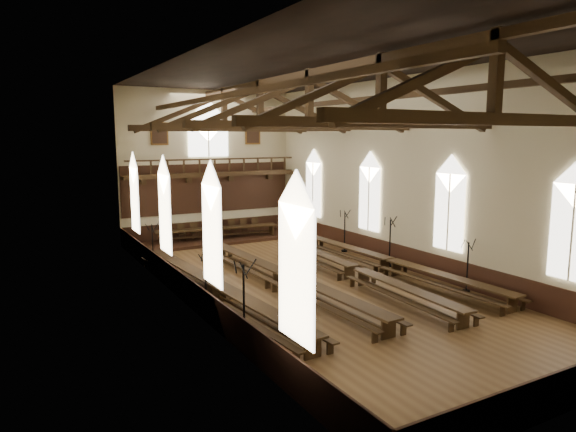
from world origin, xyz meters
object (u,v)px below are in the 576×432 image
object	(u,v)px
candelabrum_left_far	(153,254)
refectory_row_b	(283,276)
refectory_row_a	(214,287)
candelabrum_right_mid	(390,251)
dais	(218,240)
candelabrum_left_mid	(206,293)
refectory_row_c	(357,271)
candelabrum_right_far	(344,239)
high_table	(218,229)
candelabrum_right_near	(467,276)
refectory_row_d	(390,263)
candelabrum_left_near	(244,318)

from	to	relation	value
candelabrum_left_far	refectory_row_b	bearing A→B (deg)	-58.68
refectory_row_a	candelabrum_right_mid	bearing A→B (deg)	4.41
dais	candelabrum_left_mid	distance (m)	13.82
refectory_row_c	candelabrum_left_mid	xyz separation A→B (m)	(-7.76, -0.41, 0.19)
refectory_row_c	candelabrum_right_mid	xyz separation A→B (m)	(3.34, 1.56, 0.28)
refectory_row_b	candelabrum_right_far	size ratio (longest dim) A/B	5.81
high_table	candelabrum_right_near	bearing A→B (deg)	-70.70
candelabrum_right_mid	candelabrum_right_far	world-z (taller)	candelabrum_right_mid
refectory_row_d	candelabrum_left_mid	bearing A→B (deg)	-175.40
high_table	dais	bearing A→B (deg)	0.00
high_table	candelabrum_right_mid	distance (m)	12.06
high_table	candelabrum_right_mid	xyz separation A→B (m)	(5.59, -10.69, -0.01)
refectory_row_b	candelabrum_right_mid	world-z (taller)	candelabrum_right_mid
high_table	candelabrum_left_near	xyz separation A→B (m)	(-5.51, -16.32, 0.04)
refectory_row_a	candelabrum_left_mid	size ratio (longest dim) A/B	6.25
candelabrum_right_near	high_table	bearing A→B (deg)	109.30
dais	candelabrum_right_mid	size ratio (longest dim) A/B	4.21
candelabrum_left_near	candelabrum_right_near	bearing A→B (deg)	1.88
candelabrum_left_mid	refectory_row_b	bearing A→B (deg)	16.61
refectory_row_c	dais	bearing A→B (deg)	100.37
refectory_row_c	candelabrum_right_near	world-z (taller)	candelabrum_right_near
refectory_row_b	candelabrum_right_near	bearing A→B (deg)	-33.27
refectory_row_b	candelabrum_left_mid	size ratio (longest dim) A/B	6.22
dais	high_table	xyz separation A→B (m)	(0.00, 0.00, 0.74)
refectory_row_a	candelabrum_left_mid	bearing A→B (deg)	-124.50
candelabrum_left_far	refectory_row_a	bearing A→B (deg)	-83.38
high_table	candelabrum_right_far	bearing A→B (deg)	-49.53
dais	candelabrum_right_far	size ratio (longest dim) A/B	4.46
high_table	candelabrum_left_mid	size ratio (longest dim) A/B	3.45
candelabrum_right_mid	high_table	bearing A→B (deg)	117.58
refectory_row_c	candelabrum_left_mid	world-z (taller)	candelabrum_left_mid
candelabrum_right_mid	candelabrum_right_far	size ratio (longest dim) A/B	1.06
refectory_row_d	candelabrum_right_near	world-z (taller)	candelabrum_right_near
candelabrum_right_mid	refectory_row_d	bearing A→B (deg)	-128.68
refectory_row_c	refectory_row_d	xyz separation A→B (m)	(2.43, 0.41, 0.03)
refectory_row_b	candelabrum_right_mid	xyz separation A→B (m)	(6.92, 0.72, 0.24)
refectory_row_b	candelabrum_right_near	xyz separation A→B (m)	(6.92, -4.54, 0.15)
candelabrum_right_far	candelabrum_left_near	bearing A→B (deg)	-138.65
dais	high_table	distance (m)	0.74
refectory_row_c	candelabrum_left_far	distance (m)	10.94
refectory_row_a	candelabrum_left_far	xyz separation A→B (m)	(-0.81, 6.94, 0.14)
refectory_row_b	candelabrum_right_near	size ratio (longest dim) A/B	6.17
candelabrum_left_near	candelabrum_left_mid	world-z (taller)	candelabrum_left_near
candelabrum_right_near	candelabrum_right_far	bearing A→B (deg)	90.00
high_table	candelabrum_left_near	world-z (taller)	candelabrum_left_near
candelabrum_left_mid	dais	bearing A→B (deg)	66.46
refectory_row_d	candelabrum_left_mid	distance (m)	10.22
candelabrum_right_near	candelabrum_right_mid	distance (m)	5.26
candelabrum_left_near	refectory_row_b	bearing A→B (deg)	49.58
refectory_row_d	candelabrum_right_far	size ratio (longest dim) A/B	5.76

